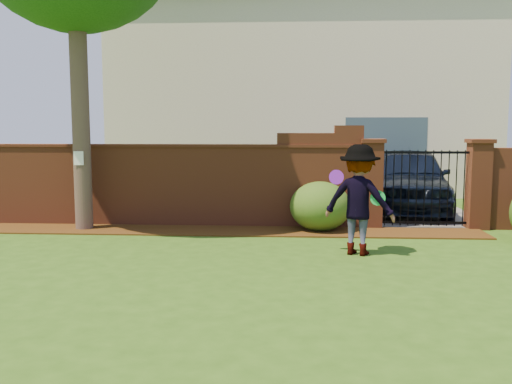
# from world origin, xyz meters

# --- Properties ---
(ground) EXTENTS (80.00, 80.00, 0.01)m
(ground) POSITION_xyz_m (0.00, 0.00, -0.01)
(ground) COLOR #2B5014
(ground) RESTS_ON ground
(mulch_bed) EXTENTS (11.10, 1.08, 0.03)m
(mulch_bed) POSITION_xyz_m (-0.95, 3.34, 0.01)
(mulch_bed) COLOR #371F0A
(mulch_bed) RESTS_ON ground
(brick_wall) EXTENTS (8.70, 0.31, 2.16)m
(brick_wall) POSITION_xyz_m (-2.01, 4.00, 0.93)
(brick_wall) COLOR brown
(brick_wall) RESTS_ON ground
(pillar_left) EXTENTS (0.50, 0.50, 1.88)m
(pillar_left) POSITION_xyz_m (2.40, 4.00, 0.96)
(pillar_left) COLOR brown
(pillar_left) RESTS_ON ground
(pillar_right) EXTENTS (0.50, 0.50, 1.88)m
(pillar_right) POSITION_xyz_m (4.60, 4.00, 0.96)
(pillar_right) COLOR brown
(pillar_right) RESTS_ON ground
(iron_gate) EXTENTS (1.78, 0.03, 1.60)m
(iron_gate) POSITION_xyz_m (3.50, 4.00, 0.85)
(iron_gate) COLOR black
(iron_gate) RESTS_ON ground
(driveway) EXTENTS (3.20, 8.00, 0.01)m
(driveway) POSITION_xyz_m (3.50, 8.00, 0.01)
(driveway) COLOR slate
(driveway) RESTS_ON ground
(house) EXTENTS (12.40, 6.40, 6.30)m
(house) POSITION_xyz_m (1.00, 12.00, 3.16)
(house) COLOR beige
(house) RESTS_ON ground
(car) EXTENTS (2.55, 4.97, 1.62)m
(car) POSITION_xyz_m (3.63, 6.24, 0.81)
(car) COLOR black
(car) RESTS_ON ground
(paper_notice) EXTENTS (0.20, 0.01, 0.28)m
(paper_notice) POSITION_xyz_m (-3.60, 3.21, 1.50)
(paper_notice) COLOR white
(paper_notice) RESTS_ON tree
(shrub_left) EXTENTS (1.25, 1.25, 1.02)m
(shrub_left) POSITION_xyz_m (1.30, 3.55, 0.51)
(shrub_left) COLOR #254F17
(shrub_left) RESTS_ON ground
(man) EXTENTS (1.37, 1.10, 1.85)m
(man) POSITION_xyz_m (1.82, 1.43, 0.92)
(man) COLOR gray
(man) RESTS_ON ground
(frisbee_purple) EXTENTS (0.24, 0.07, 0.24)m
(frisbee_purple) POSITION_xyz_m (1.44, 1.26, 1.32)
(frisbee_purple) COLOR purple
(frisbee_purple) RESTS_ON man
(frisbee_green) EXTENTS (0.26, 0.11, 0.25)m
(frisbee_green) POSITION_xyz_m (2.12, 1.28, 0.98)
(frisbee_green) COLOR green
(frisbee_green) RESTS_ON man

